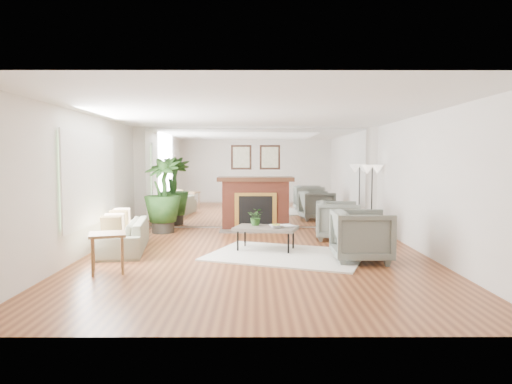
{
  "coord_description": "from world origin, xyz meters",
  "views": [
    {
      "loc": [
        -0.02,
        -7.73,
        1.68
      ],
      "look_at": [
        0.0,
        0.6,
        1.1
      ],
      "focal_mm": 32.0,
      "sensor_mm": 36.0,
      "label": 1
    }
  ],
  "objects_px": {
    "fireplace": "(256,202)",
    "sofa": "(124,236)",
    "coffee_table": "(266,229)",
    "potted_ficus": "(163,192)",
    "side_table": "(107,239)",
    "armchair_back": "(337,220)",
    "floor_lamp": "(372,175)",
    "armchair_front": "(362,236)"
  },
  "relations": [
    {
      "from": "coffee_table",
      "to": "sofa",
      "type": "xyz_separation_m",
      "value": [
        -2.64,
        0.03,
        -0.13
      ]
    },
    {
      "from": "potted_ficus",
      "to": "coffee_table",
      "type": "bearing_deg",
      "value": -42.53
    },
    {
      "from": "armchair_front",
      "to": "side_table",
      "type": "relative_size",
      "value": 1.44
    },
    {
      "from": "armchair_back",
      "to": "armchair_front",
      "type": "bearing_deg",
      "value": -172.42
    },
    {
      "from": "coffee_table",
      "to": "potted_ficus",
      "type": "height_order",
      "value": "potted_ficus"
    },
    {
      "from": "sofa",
      "to": "armchair_back",
      "type": "height_order",
      "value": "armchair_back"
    },
    {
      "from": "sofa",
      "to": "armchair_front",
      "type": "xyz_separation_m",
      "value": [
        4.21,
        -0.9,
        0.14
      ]
    },
    {
      "from": "fireplace",
      "to": "coffee_table",
      "type": "height_order",
      "value": "fireplace"
    },
    {
      "from": "armchair_back",
      "to": "potted_ficus",
      "type": "height_order",
      "value": "potted_ficus"
    },
    {
      "from": "floor_lamp",
      "to": "armchair_front",
      "type": "bearing_deg",
      "value": -107.13
    },
    {
      "from": "armchair_back",
      "to": "potted_ficus",
      "type": "xyz_separation_m",
      "value": [
        -3.88,
        0.92,
        0.53
      ]
    },
    {
      "from": "side_table",
      "to": "sofa",
      "type": "bearing_deg",
      "value": 97.89
    },
    {
      "from": "coffee_table",
      "to": "fireplace",
      "type": "bearing_deg",
      "value": 94.02
    },
    {
      "from": "armchair_back",
      "to": "sofa",
      "type": "bearing_deg",
      "value": 112.79
    },
    {
      "from": "armchair_back",
      "to": "floor_lamp",
      "type": "bearing_deg",
      "value": -37.94
    },
    {
      "from": "fireplace",
      "to": "side_table",
      "type": "relative_size",
      "value": 3.13
    },
    {
      "from": "sofa",
      "to": "side_table",
      "type": "distance_m",
      "value": 1.67
    },
    {
      "from": "fireplace",
      "to": "side_table",
      "type": "bearing_deg",
      "value": -117.66
    },
    {
      "from": "sofa",
      "to": "side_table",
      "type": "relative_size",
      "value": 2.98
    },
    {
      "from": "sofa",
      "to": "potted_ficus",
      "type": "distance_m",
      "value": 2.23
    },
    {
      "from": "floor_lamp",
      "to": "coffee_table",
      "type": "bearing_deg",
      "value": -138.91
    },
    {
      "from": "side_table",
      "to": "floor_lamp",
      "type": "height_order",
      "value": "floor_lamp"
    },
    {
      "from": "side_table",
      "to": "fireplace",
      "type": "bearing_deg",
      "value": 62.34
    },
    {
      "from": "fireplace",
      "to": "potted_ficus",
      "type": "bearing_deg",
      "value": -166.94
    },
    {
      "from": "armchair_back",
      "to": "armchair_front",
      "type": "distance_m",
      "value": 2.09
    },
    {
      "from": "potted_ficus",
      "to": "side_table",
      "type": "bearing_deg",
      "value": -91.17
    },
    {
      "from": "side_table",
      "to": "floor_lamp",
      "type": "relative_size",
      "value": 0.42
    },
    {
      "from": "coffee_table",
      "to": "floor_lamp",
      "type": "relative_size",
      "value": 0.8
    },
    {
      "from": "side_table",
      "to": "floor_lamp",
      "type": "xyz_separation_m",
      "value": [
        4.92,
        3.8,
        0.85
      ]
    },
    {
      "from": "potted_ficus",
      "to": "floor_lamp",
      "type": "relative_size",
      "value": 1.12
    },
    {
      "from": "side_table",
      "to": "armchair_front",
      "type": "bearing_deg",
      "value": 10.45
    },
    {
      "from": "coffee_table",
      "to": "armchair_back",
      "type": "xyz_separation_m",
      "value": [
        1.55,
        1.22,
        -0.01
      ]
    },
    {
      "from": "fireplace",
      "to": "sofa",
      "type": "height_order",
      "value": "fireplace"
    },
    {
      "from": "armchair_back",
      "to": "floor_lamp",
      "type": "distance_m",
      "value": 1.66
    },
    {
      "from": "sofa",
      "to": "side_table",
      "type": "height_order",
      "value": "side_table"
    },
    {
      "from": "armchair_back",
      "to": "potted_ficus",
      "type": "bearing_deg",
      "value": 83.57
    },
    {
      "from": "armchair_back",
      "to": "armchair_front",
      "type": "height_order",
      "value": "armchair_front"
    },
    {
      "from": "floor_lamp",
      "to": "armchair_back",
      "type": "bearing_deg",
      "value": -134.85
    },
    {
      "from": "armchair_front",
      "to": "side_table",
      "type": "xyz_separation_m",
      "value": [
        -3.98,
        -0.73,
        0.07
      ]
    },
    {
      "from": "sofa",
      "to": "armchair_front",
      "type": "relative_size",
      "value": 2.07
    },
    {
      "from": "side_table",
      "to": "coffee_table",
      "type": "bearing_deg",
      "value": 33.69
    },
    {
      "from": "coffee_table",
      "to": "armchair_front",
      "type": "xyz_separation_m",
      "value": [
        1.57,
        -0.87,
        0.01
      ]
    }
  ]
}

